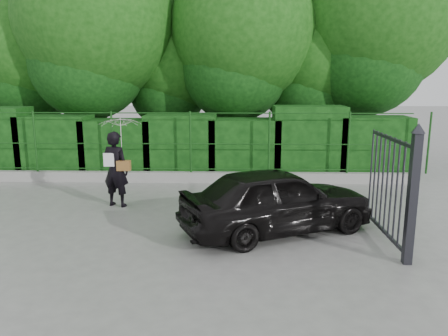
{
  "coord_description": "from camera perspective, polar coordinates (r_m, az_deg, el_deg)",
  "views": [
    {
      "loc": [
        1.72,
        -8.12,
        3.06
      ],
      "look_at": [
        1.47,
        1.3,
        1.1
      ],
      "focal_mm": 35.0,
      "sensor_mm": 36.0,
      "label": 1
    }
  ],
  "objects": [
    {
      "name": "hedge",
      "position": [
        13.89,
        -5.7,
        3.07
      ],
      "size": [
        14.2,
        1.2,
        2.2
      ],
      "color": "black",
      "rests_on": "ground"
    },
    {
      "name": "car",
      "position": [
        8.8,
        6.96,
        -4.13
      ],
      "size": [
        4.22,
        3.07,
        1.33
      ],
      "primitive_type": "imported",
      "rotation": [
        0.0,
        0.0,
        2.0
      ],
      "color": "black",
      "rests_on": "ground"
    },
    {
      "name": "trees",
      "position": [
        15.94,
        -0.59,
        17.37
      ],
      "size": [
        17.1,
        6.15,
        8.08
      ],
      "color": "black",
      "rests_on": "ground"
    },
    {
      "name": "gate",
      "position": [
        8.16,
        22.18,
        -2.42
      ],
      "size": [
        0.22,
        2.33,
        2.36
      ],
      "color": "#27272D",
      "rests_on": "ground"
    },
    {
      "name": "kerb",
      "position": [
        13.07,
        -6.08,
        -1.18
      ],
      "size": [
        14.0,
        0.25,
        0.3
      ],
      "primitive_type": "cube",
      "color": "#9E9E99",
      "rests_on": "ground"
    },
    {
      "name": "ground",
      "position": [
        8.85,
        -9.89,
        -8.67
      ],
      "size": [
        80.0,
        80.0,
        0.0
      ],
      "primitive_type": "plane",
      "color": "gray"
    },
    {
      "name": "woman",
      "position": [
        10.66,
        -13.56,
        2.5
      ],
      "size": [
        1.03,
        1.01,
        2.15
      ],
      "color": "black",
      "rests_on": "ground"
    },
    {
      "name": "fence",
      "position": [
        12.84,
        -5.2,
        3.38
      ],
      "size": [
        14.13,
        0.06,
        1.8
      ],
      "color": "#154513",
      "rests_on": "kerb"
    }
  ]
}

